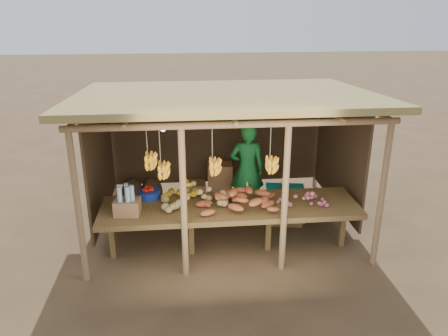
{
  "coord_description": "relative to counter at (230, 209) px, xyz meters",
  "views": [
    {
      "loc": [
        -0.69,
        -6.9,
        3.63
      ],
      "look_at": [
        0.0,
        0.0,
        1.05
      ],
      "focal_mm": 35.0,
      "sensor_mm": 36.0,
      "label": 1
    }
  ],
  "objects": [
    {
      "name": "banana_pile",
      "position": [
        -0.72,
        0.38,
        0.23
      ],
      "size": [
        0.61,
        0.41,
        0.35
      ],
      "primitive_type": null,
      "rotation": [
        0.0,
        0.0,
        -0.14
      ],
      "color": "yellow",
      "rests_on": "counter"
    },
    {
      "name": "ground",
      "position": [
        -0.0,
        0.95,
        -0.74
      ],
      "size": [
        60.0,
        60.0,
        0.0
      ],
      "primitive_type": "plane",
      "color": "brown",
      "rests_on": "ground"
    },
    {
      "name": "vendor",
      "position": [
        0.46,
        1.36,
        0.12
      ],
      "size": [
        0.66,
        0.46,
        1.71
      ],
      "primitive_type": "imported",
      "rotation": [
        0.0,
        0.0,
        3.06
      ],
      "color": "#1A7731",
      "rests_on": "ground"
    },
    {
      "name": "onion_heap",
      "position": [
        1.09,
        -0.08,
        0.24
      ],
      "size": [
        0.79,
        0.54,
        0.35
      ],
      "primitive_type": null,
      "rotation": [
        0.0,
        0.0,
        0.14
      ],
      "color": "#B55864",
      "rests_on": "counter"
    },
    {
      "name": "tarp_crate",
      "position": [
        1.08,
        0.94,
        -0.41
      ],
      "size": [
        0.76,
        0.68,
        0.8
      ],
      "color": "brown",
      "rests_on": "ground"
    },
    {
      "name": "bottle_box",
      "position": [
        -1.51,
        -0.15,
        0.24
      ],
      "size": [
        0.38,
        0.31,
        0.45
      ],
      "color": "#906440",
      "rests_on": "counter"
    },
    {
      "name": "potato_heap",
      "position": [
        -0.44,
        0.04,
        0.25
      ],
      "size": [
        1.16,
        0.78,
        0.37
      ],
      "primitive_type": null,
      "rotation": [
        0.0,
        0.0,
        0.12
      ],
      "color": "#A38E54",
      "rests_on": "counter"
    },
    {
      "name": "burlap_sacks",
      "position": [
        -1.51,
        2.06,
        -0.49
      ],
      "size": [
        0.8,
        0.42,
        0.56
      ],
      "color": "#483521",
      "rests_on": "ground"
    },
    {
      "name": "carton_stack",
      "position": [
        -0.16,
        1.92,
        -0.41
      ],
      "size": [
        1.0,
        0.39,
        0.75
      ],
      "color": "#906440",
      "rests_on": "ground"
    },
    {
      "name": "sweet_potato_heap",
      "position": [
        0.14,
        -0.08,
        0.24
      ],
      "size": [
        1.23,
        0.91,
        0.36
      ],
      "primitive_type": null,
      "rotation": [
        0.0,
        0.0,
        -0.25
      ],
      "color": "#AD502C",
      "rests_on": "counter"
    },
    {
      "name": "tomato_basin",
      "position": [
        -1.23,
        0.4,
        0.13
      ],
      "size": [
        0.34,
        0.34,
        0.18
      ],
      "rotation": [
        0.0,
        0.0,
        0.25
      ],
      "color": "navy",
      "rests_on": "counter"
    },
    {
      "name": "counter",
      "position": [
        0.0,
        0.0,
        0.0
      ],
      "size": [
        3.9,
        1.05,
        0.8
      ],
      "color": "brown",
      "rests_on": "ground"
    },
    {
      "name": "stall_structure",
      "position": [
        -0.04,
        0.97,
        1.18
      ],
      "size": [
        4.7,
        3.5,
        2.43
      ],
      "color": "#916E4B",
      "rests_on": "ground"
    }
  ]
}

